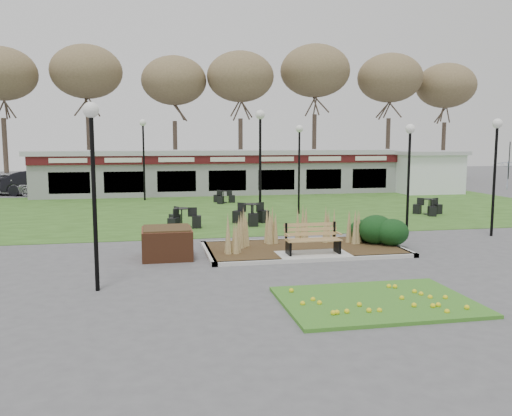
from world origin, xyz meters
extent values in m
plane|color=#515154|center=(0.00, 0.00, 0.00)|extent=(100.00, 100.00, 0.00)
cube|color=#2F551B|center=(0.00, 12.00, 0.01)|extent=(34.00, 16.00, 0.02)
cube|color=#26681D|center=(0.00, -4.60, 0.04)|extent=(4.20, 3.00, 0.08)
cube|color=#382216|center=(0.00, 1.20, 0.06)|extent=(6.22, 3.22, 0.12)
cube|color=#B7B7B2|center=(0.00, -0.41, 0.06)|extent=(6.40, 0.18, 0.12)
cube|color=#B7B7B2|center=(0.00, 2.81, 0.06)|extent=(6.40, 0.18, 0.12)
cube|color=#B7B7B2|center=(-3.11, 1.20, 0.06)|extent=(0.18, 3.40, 0.12)
cube|color=#B7B7B2|center=(3.11, 1.20, 0.06)|extent=(0.18, 3.40, 0.12)
cube|color=#B7B7B2|center=(0.00, 0.15, 0.07)|extent=(2.20, 1.20, 0.13)
cone|color=#A28151|center=(-1.90, 1.60, 0.70)|extent=(0.36, 0.36, 1.15)
cone|color=#A28151|center=(-0.90, 2.00, 0.70)|extent=(0.36, 0.36, 1.15)
cone|color=#A28151|center=(0.20, 2.20, 0.70)|extent=(0.36, 0.36, 1.15)
cone|color=#A28151|center=(1.10, 2.00, 0.70)|extent=(0.36, 0.36, 1.15)
cone|color=#A28151|center=(1.90, 1.60, 0.70)|extent=(0.36, 0.36, 1.15)
cone|color=#A28151|center=(-2.40, 0.80, 0.70)|extent=(0.36, 0.36, 1.15)
ellipsoid|color=black|center=(2.60, 1.40, 0.59)|extent=(1.21, 1.10, 0.99)
ellipsoid|color=black|center=(3.00, 1.00, 0.54)|extent=(1.10, 1.00, 0.90)
ellipsoid|color=black|center=(2.90, 1.90, 0.53)|extent=(1.06, 0.96, 0.86)
ellipsoid|color=black|center=(2.30, 1.90, 0.48)|extent=(0.92, 0.84, 0.76)
cube|color=#A98A4C|center=(0.00, 0.15, 0.56)|extent=(1.70, 0.57, 0.04)
cube|color=#A98A4C|center=(0.00, 0.46, 0.84)|extent=(1.70, 0.13, 0.44)
cube|color=black|center=(-0.78, 0.15, 0.34)|extent=(0.06, 0.55, 0.42)
cube|color=black|center=(0.78, 0.15, 0.34)|extent=(0.06, 0.55, 0.42)
cube|color=black|center=(-0.78, 0.45, 0.81)|extent=(0.06, 0.06, 0.50)
cube|color=black|center=(0.78, 0.45, 0.81)|extent=(0.06, 0.06, 0.50)
cube|color=#A98A4C|center=(-0.82, 0.13, 0.74)|extent=(0.05, 0.50, 0.04)
cube|color=#A98A4C|center=(0.82, 0.13, 0.74)|extent=(0.05, 0.50, 0.04)
cube|color=brown|center=(-4.40, 1.00, 0.45)|extent=(1.50, 1.50, 0.90)
cube|color=#382216|center=(-4.40, 1.00, 0.92)|extent=(1.40, 1.40, 0.06)
cube|color=gray|center=(0.00, 20.00, 1.30)|extent=(24.00, 3.00, 2.60)
cube|color=#4A0F12|center=(0.00, 18.45, 2.35)|extent=(24.00, 0.18, 0.55)
cube|color=silver|center=(0.00, 20.00, 2.75)|extent=(24.60, 3.40, 0.30)
cube|color=silver|center=(0.00, 18.34, 2.35)|extent=(22.00, 0.02, 0.28)
cube|color=black|center=(0.00, 18.55, 1.00)|extent=(22.00, 0.10, 1.30)
cube|color=white|center=(13.50, 18.00, 1.30)|extent=(4.00, 3.00, 2.60)
cube|color=silver|center=(13.50, 18.00, 2.70)|extent=(4.40, 3.40, 0.25)
cylinder|color=#47382B|center=(-15.00, 28.00, 2.59)|extent=(0.36, 0.36, 5.17)
ellipsoid|color=brown|center=(-15.00, 28.00, 8.39)|extent=(5.24, 5.24, 3.93)
cylinder|color=#47382B|center=(-9.00, 28.00, 2.59)|extent=(0.36, 0.36, 5.17)
ellipsoid|color=brown|center=(-9.00, 28.00, 8.39)|extent=(5.24, 5.24, 3.93)
cylinder|color=#47382B|center=(-3.00, 28.00, 2.59)|extent=(0.36, 0.36, 5.17)
ellipsoid|color=brown|center=(-3.00, 28.00, 8.39)|extent=(5.24, 5.24, 3.93)
cylinder|color=#47382B|center=(3.00, 28.00, 2.59)|extent=(0.36, 0.36, 5.17)
ellipsoid|color=brown|center=(3.00, 28.00, 8.39)|extent=(5.24, 5.24, 3.93)
cylinder|color=#47382B|center=(9.00, 28.00, 2.59)|extent=(0.36, 0.36, 5.17)
ellipsoid|color=brown|center=(9.00, 28.00, 8.39)|extent=(5.24, 5.24, 3.93)
cylinder|color=#47382B|center=(15.00, 28.00, 2.59)|extent=(0.36, 0.36, 5.17)
ellipsoid|color=brown|center=(15.00, 28.00, 8.39)|extent=(5.24, 5.24, 3.93)
cylinder|color=#47382B|center=(21.00, 28.00, 2.59)|extent=(0.36, 0.36, 5.17)
ellipsoid|color=brown|center=(21.00, 28.00, 8.39)|extent=(5.24, 5.24, 3.93)
cylinder|color=black|center=(-6.17, -2.34, 2.06)|extent=(0.10, 0.10, 4.13)
sphere|color=white|center=(-6.17, -2.34, 4.29)|extent=(0.37, 0.37, 0.37)
cylinder|color=black|center=(7.71, 2.47, 2.02)|extent=(0.10, 0.10, 4.03)
sphere|color=white|center=(7.71, 2.47, 4.19)|extent=(0.36, 0.36, 0.36)
cylinder|color=black|center=(-0.16, 7.43, 2.24)|extent=(0.11, 0.11, 4.48)
sphere|color=white|center=(-0.16, 7.43, 4.66)|extent=(0.40, 0.40, 0.40)
cylinder|color=black|center=(4.32, 2.58, 1.92)|extent=(0.10, 0.10, 3.83)
sphere|color=white|center=(4.32, 2.58, 3.99)|extent=(0.34, 0.34, 0.34)
cylinder|color=black|center=(2.20, 9.62, 1.98)|extent=(0.10, 0.10, 3.95)
sphere|color=white|center=(2.20, 9.62, 4.11)|extent=(0.36, 0.36, 0.36)
cylinder|color=black|center=(-5.17, 17.00, 2.20)|extent=(0.11, 0.11, 4.39)
sphere|color=white|center=(-5.17, 17.00, 4.57)|extent=(0.40, 0.40, 0.40)
cylinder|color=black|center=(-0.78, 14.82, 0.03)|extent=(0.40, 0.40, 0.03)
cylinder|color=black|center=(-0.78, 14.82, 0.36)|extent=(0.05, 0.05, 0.66)
cylinder|color=black|center=(-0.78, 14.82, 0.69)|extent=(0.55, 0.55, 0.02)
cube|color=black|center=(-0.28, 14.86, 0.23)|extent=(0.34, 0.34, 0.42)
cube|color=black|center=(-1.07, 15.23, 0.23)|extent=(0.43, 0.43, 0.42)
cube|color=black|center=(-0.99, 14.36, 0.23)|extent=(0.41, 0.41, 0.42)
cylinder|color=black|center=(-3.63, 6.41, 0.04)|extent=(0.48, 0.48, 0.03)
cylinder|color=black|center=(-3.63, 6.41, 0.42)|extent=(0.05, 0.05, 0.79)
cylinder|color=black|center=(-3.63, 6.41, 0.83)|extent=(0.66, 0.66, 0.03)
cube|color=black|center=(-3.03, 6.36, 0.27)|extent=(0.40, 0.40, 0.50)
cube|color=black|center=(-3.88, 6.96, 0.27)|extent=(0.49, 0.49, 0.50)
cube|color=black|center=(-3.97, 5.92, 0.27)|extent=(0.52, 0.52, 0.50)
cylinder|color=black|center=(-0.63, 6.98, 0.04)|extent=(0.51, 0.51, 0.03)
cylinder|color=black|center=(-0.63, 6.98, 0.44)|extent=(0.06, 0.06, 0.83)
cylinder|color=black|center=(-0.63, 6.98, 0.87)|extent=(0.69, 0.69, 0.03)
cube|color=black|center=(-0.06, 7.25, 0.28)|extent=(0.52, 0.52, 0.53)
cube|color=black|center=(-1.15, 7.35, 0.28)|extent=(0.54, 0.54, 0.53)
cube|color=black|center=(-0.68, 6.36, 0.28)|extent=(0.42, 0.42, 0.53)
cylinder|color=black|center=(8.25, 8.13, 0.04)|extent=(0.44, 0.44, 0.03)
cylinder|color=black|center=(8.25, 8.13, 0.39)|extent=(0.05, 0.05, 0.73)
cylinder|color=black|center=(8.25, 8.13, 0.77)|extent=(0.61, 0.61, 0.03)
cube|color=black|center=(8.79, 8.29, 0.25)|extent=(0.43, 0.43, 0.46)
cube|color=black|center=(7.85, 8.51, 0.25)|extent=(0.49, 0.49, 0.46)
cube|color=black|center=(8.12, 7.59, 0.25)|extent=(0.41, 0.41, 0.46)
cylinder|color=black|center=(16.00, 13.00, 1.10)|extent=(0.06, 0.06, 2.20)
imported|color=#2E45A1|center=(16.00, 13.00, 1.50)|extent=(2.19, 2.22, 1.72)
imported|color=silver|center=(-13.67, 21.95, 0.78)|extent=(4.93, 3.23, 1.56)
imported|color=black|center=(-11.69, 21.31, 0.81)|extent=(5.19, 3.02, 1.62)
camera|label=1|loc=(-4.89, -15.51, 3.63)|focal=38.00mm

